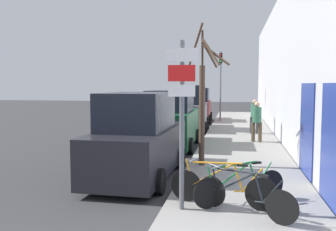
{
  "coord_description": "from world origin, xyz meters",
  "views": [
    {
      "loc": [
        2.38,
        -2.58,
        2.55
      ],
      "look_at": [
        0.6,
        7.25,
        1.71
      ],
      "focal_mm": 40.0,
      "sensor_mm": 36.0,
      "label": 1
    }
  ],
  "objects_px": {
    "bicycle_1": "(223,187)",
    "street_tree": "(203,100)",
    "bicycle_2": "(241,186)",
    "pedestrian_far": "(254,114)",
    "signpost": "(182,114)",
    "pedestrian_near": "(257,119)",
    "parked_car_0": "(138,140)",
    "parked_car_2": "(190,111)",
    "bicycle_0": "(244,196)",
    "parked_car_3": "(196,107)",
    "traffic_light": "(221,76)",
    "parked_car_1": "(171,122)"
  },
  "relations": [
    {
      "from": "parked_car_3",
      "to": "street_tree",
      "type": "distance_m",
      "value": 13.92
    },
    {
      "from": "parked_car_1",
      "to": "pedestrian_near",
      "type": "relative_size",
      "value": 2.49
    },
    {
      "from": "bicycle_0",
      "to": "parked_car_2",
      "type": "height_order",
      "value": "parked_car_2"
    },
    {
      "from": "traffic_light",
      "to": "street_tree",
      "type": "bearing_deg",
      "value": -89.91
    },
    {
      "from": "signpost",
      "to": "traffic_light",
      "type": "height_order",
      "value": "traffic_light"
    },
    {
      "from": "parked_car_2",
      "to": "pedestrian_far",
      "type": "distance_m",
      "value": 3.64
    },
    {
      "from": "bicycle_2",
      "to": "parked_car_0",
      "type": "relative_size",
      "value": 0.39
    },
    {
      "from": "parked_car_3",
      "to": "parked_car_0",
      "type": "bearing_deg",
      "value": -91.53
    },
    {
      "from": "bicycle_0",
      "to": "parked_car_2",
      "type": "distance_m",
      "value": 13.39
    },
    {
      "from": "bicycle_0",
      "to": "bicycle_2",
      "type": "xyz_separation_m",
      "value": [
        -0.06,
        0.66,
        0.0
      ]
    },
    {
      "from": "signpost",
      "to": "pedestrian_far",
      "type": "xyz_separation_m",
      "value": [
        1.9,
        11.55,
        -0.89
      ]
    },
    {
      "from": "signpost",
      "to": "bicycle_1",
      "type": "bearing_deg",
      "value": 23.39
    },
    {
      "from": "parked_car_2",
      "to": "bicycle_2",
      "type": "bearing_deg",
      "value": -80.76
    },
    {
      "from": "bicycle_2",
      "to": "parked_car_0",
      "type": "xyz_separation_m",
      "value": [
        -2.69,
        2.2,
        0.52
      ]
    },
    {
      "from": "traffic_light",
      "to": "bicycle_2",
      "type": "bearing_deg",
      "value": -86.32
    },
    {
      "from": "traffic_light",
      "to": "parked_car_0",
      "type": "bearing_deg",
      "value": -96.13
    },
    {
      "from": "bicycle_2",
      "to": "traffic_light",
      "type": "relative_size",
      "value": 0.4
    },
    {
      "from": "parked_car_2",
      "to": "street_tree",
      "type": "distance_m",
      "value": 9.11
    },
    {
      "from": "parked_car_1",
      "to": "parked_car_2",
      "type": "bearing_deg",
      "value": 88.48
    },
    {
      "from": "bicycle_2",
      "to": "street_tree",
      "type": "distance_m",
      "value": 4.0
    },
    {
      "from": "street_tree",
      "to": "parked_car_1",
      "type": "bearing_deg",
      "value": 113.62
    },
    {
      "from": "parked_car_1",
      "to": "parked_car_2",
      "type": "distance_m",
      "value": 5.29
    },
    {
      "from": "bicycle_1",
      "to": "parked_car_2",
      "type": "bearing_deg",
      "value": 22.79
    },
    {
      "from": "pedestrian_near",
      "to": "traffic_light",
      "type": "bearing_deg",
      "value": 118.8
    },
    {
      "from": "parked_car_0",
      "to": "traffic_light",
      "type": "distance_m",
      "value": 15.05
    },
    {
      "from": "parked_car_0",
      "to": "pedestrian_far",
      "type": "distance_m",
      "value": 9.47
    },
    {
      "from": "bicycle_0",
      "to": "traffic_light",
      "type": "distance_m",
      "value": 17.91
    },
    {
      "from": "parked_car_2",
      "to": "pedestrian_far",
      "type": "bearing_deg",
      "value": -25.79
    },
    {
      "from": "parked_car_0",
      "to": "parked_car_2",
      "type": "height_order",
      "value": "parked_car_2"
    },
    {
      "from": "parked_car_3",
      "to": "bicycle_2",
      "type": "bearing_deg",
      "value": -82.7
    },
    {
      "from": "signpost",
      "to": "pedestrian_near",
      "type": "height_order",
      "value": "signpost"
    },
    {
      "from": "parked_car_0",
      "to": "street_tree",
      "type": "height_order",
      "value": "street_tree"
    },
    {
      "from": "signpost",
      "to": "parked_car_1",
      "type": "distance_m",
      "value": 7.92
    },
    {
      "from": "signpost",
      "to": "parked_car_3",
      "type": "distance_m",
      "value": 17.94
    },
    {
      "from": "bicycle_0",
      "to": "parked_car_2",
      "type": "relative_size",
      "value": 0.41
    },
    {
      "from": "bicycle_1",
      "to": "parked_car_3",
      "type": "height_order",
      "value": "parked_car_3"
    },
    {
      "from": "bicycle_0",
      "to": "pedestrian_near",
      "type": "height_order",
      "value": "pedestrian_near"
    },
    {
      "from": "bicycle_1",
      "to": "street_tree",
      "type": "height_order",
      "value": "street_tree"
    },
    {
      "from": "bicycle_2",
      "to": "pedestrian_far",
      "type": "bearing_deg",
      "value": -38.19
    },
    {
      "from": "bicycle_2",
      "to": "traffic_light",
      "type": "xyz_separation_m",
      "value": [
        -1.09,
        17.03,
        2.52
      ]
    },
    {
      "from": "parked_car_2",
      "to": "pedestrian_far",
      "type": "height_order",
      "value": "parked_car_2"
    },
    {
      "from": "bicycle_1",
      "to": "parked_car_2",
      "type": "relative_size",
      "value": 0.5
    },
    {
      "from": "signpost",
      "to": "parked_car_1",
      "type": "xyz_separation_m",
      "value": [
        -1.55,
        7.71,
        -0.95
      ]
    },
    {
      "from": "parked_car_1",
      "to": "parked_car_3",
      "type": "xyz_separation_m",
      "value": [
        -0.02,
        10.14,
        -0.01
      ]
    },
    {
      "from": "parked_car_1",
      "to": "parked_car_3",
      "type": "bearing_deg",
      "value": 89.8
    },
    {
      "from": "parked_car_3",
      "to": "pedestrian_far",
      "type": "bearing_deg",
      "value": -62.66
    },
    {
      "from": "bicycle_2",
      "to": "street_tree",
      "type": "xyz_separation_m",
      "value": [
        -1.07,
        3.52,
        1.58
      ]
    },
    {
      "from": "pedestrian_near",
      "to": "pedestrian_far",
      "type": "xyz_separation_m",
      "value": [
        0.03,
        2.67,
        -0.01
      ]
    },
    {
      "from": "parked_car_2",
      "to": "parked_car_3",
      "type": "relative_size",
      "value": 1.02
    },
    {
      "from": "bicycle_1",
      "to": "traffic_light",
      "type": "height_order",
      "value": "traffic_light"
    }
  ]
}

